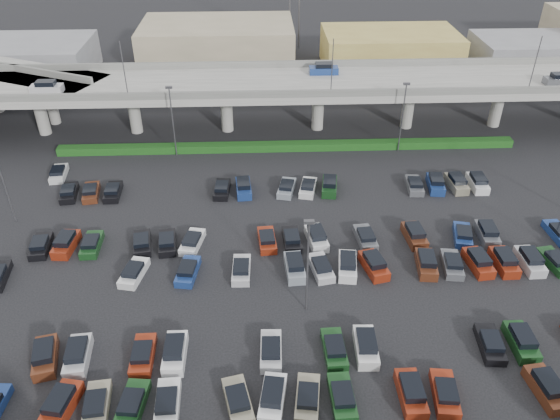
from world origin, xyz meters
The scene contains 6 objects.
ground centered at (0.00, 0.00, 0.00)m, with size 280.00×280.00×0.00m, color black.
overpass centered at (-0.21, 31.99, 6.97)m, with size 150.00×13.00×15.80m.
hedge centered at (0.00, 25.00, 0.55)m, with size 66.00×1.60×1.10m, color #134114.
parked_cars centered at (1.50, -3.94, 0.63)m, with size 62.84×41.63×1.67m.
light_poles centered at (-4.13, 2.00, 6.24)m, with size 66.90×48.38×10.30m.
distant_buildings centered at (12.38, 61.81, 3.74)m, with size 138.00×24.00×9.00m.
Camera 1 is at (-4.07, -46.00, 36.78)m, focal length 35.00 mm.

